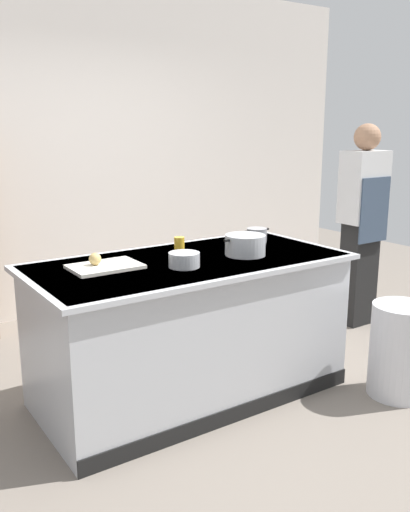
{
  "coord_description": "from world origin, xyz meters",
  "views": [
    {
      "loc": [
        -1.78,
        -2.81,
        1.72
      ],
      "look_at": [
        0.25,
        0.2,
        0.85
      ],
      "focal_mm": 38.97,
      "sensor_mm": 36.0,
      "label": 1
    }
  ],
  "objects_px": {
    "trash_bin": "(400,350)",
    "person_chef": "(362,221)",
    "stock_pot": "(245,245)",
    "sauce_pan": "(257,235)",
    "juice_cup": "(179,245)",
    "mixing_bowl": "(184,260)",
    "onion": "(95,259)"
  },
  "relations": [
    {
      "from": "mixing_bowl",
      "to": "trash_bin",
      "type": "relative_size",
      "value": 0.3
    },
    {
      "from": "mixing_bowl",
      "to": "person_chef",
      "type": "distance_m",
      "value": 2.1
    },
    {
      "from": "sauce_pan",
      "to": "trash_bin",
      "type": "xyz_separation_m",
      "value": [
        0.44,
        -0.93,
        -0.65
      ]
    },
    {
      "from": "sauce_pan",
      "to": "person_chef",
      "type": "distance_m",
      "value": 1.26
    },
    {
      "from": "mixing_bowl",
      "to": "onion",
      "type": "bearing_deg",
      "value": 149.42
    },
    {
      "from": "person_chef",
      "to": "trash_bin",
      "type": "bearing_deg",
      "value": 127.91
    },
    {
      "from": "onion",
      "to": "trash_bin",
      "type": "relative_size",
      "value": 0.12
    },
    {
      "from": "sauce_pan",
      "to": "mixing_bowl",
      "type": "relative_size",
      "value": 1.13
    },
    {
      "from": "juice_cup",
      "to": "trash_bin",
      "type": "distance_m",
      "value": 1.57
    },
    {
      "from": "sauce_pan",
      "to": "juice_cup",
      "type": "distance_m",
      "value": 0.62
    },
    {
      "from": "trash_bin",
      "to": "person_chef",
      "type": "xyz_separation_m",
      "value": [
        0.82,
        1.06,
        0.61
      ]
    },
    {
      "from": "person_chef",
      "to": "sauce_pan",
      "type": "bearing_deg",
      "value": 81.39
    },
    {
      "from": "onion",
      "to": "stock_pot",
      "type": "height_order",
      "value": "stock_pot"
    },
    {
      "from": "onion",
      "to": "juice_cup",
      "type": "distance_m",
      "value": 0.63
    },
    {
      "from": "stock_pot",
      "to": "juice_cup",
      "type": "distance_m",
      "value": 0.43
    },
    {
      "from": "stock_pot",
      "to": "trash_bin",
      "type": "relative_size",
      "value": 0.53
    },
    {
      "from": "stock_pot",
      "to": "mixing_bowl",
      "type": "distance_m",
      "value": 0.49
    },
    {
      "from": "stock_pot",
      "to": "trash_bin",
      "type": "xyz_separation_m",
      "value": [
        0.75,
        -0.66,
        -0.66
      ]
    },
    {
      "from": "trash_bin",
      "to": "stock_pot",
      "type": "bearing_deg",
      "value": 138.53
    },
    {
      "from": "juice_cup",
      "to": "mixing_bowl",
      "type": "bearing_deg",
      "value": -117.21
    },
    {
      "from": "mixing_bowl",
      "to": "juice_cup",
      "type": "relative_size",
      "value": 1.84
    },
    {
      "from": "onion",
      "to": "mixing_bowl",
      "type": "height_order",
      "value": "onion"
    },
    {
      "from": "onion",
      "to": "juice_cup",
      "type": "bearing_deg",
      "value": 7.82
    },
    {
      "from": "onion",
      "to": "mixing_bowl",
      "type": "bearing_deg",
      "value": -30.58
    },
    {
      "from": "mixing_bowl",
      "to": "person_chef",
      "type": "bearing_deg",
      "value": 12.06
    },
    {
      "from": "trash_bin",
      "to": "person_chef",
      "type": "bearing_deg",
      "value": 52.34
    },
    {
      "from": "onion",
      "to": "trash_bin",
      "type": "bearing_deg",
      "value": -27.81
    },
    {
      "from": "onion",
      "to": "sauce_pan",
      "type": "distance_m",
      "value": 1.24
    },
    {
      "from": "stock_pot",
      "to": "juice_cup",
      "type": "height_order",
      "value": "stock_pot"
    },
    {
      "from": "mixing_bowl",
      "to": "person_chef",
      "type": "relative_size",
      "value": 0.11
    },
    {
      "from": "sauce_pan",
      "to": "stock_pot",
      "type": "bearing_deg",
      "value": -139.26
    },
    {
      "from": "stock_pot",
      "to": "person_chef",
      "type": "height_order",
      "value": "person_chef"
    }
  ]
}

